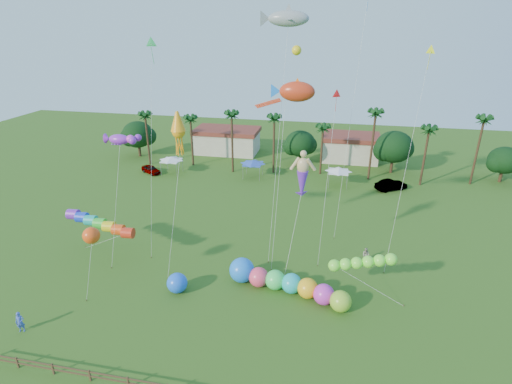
% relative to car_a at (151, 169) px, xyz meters
% --- Properties ---
extents(ground, '(160.00, 160.00, 0.00)m').
position_rel_car_a_xyz_m(ground, '(23.69, -35.47, -0.69)').
color(ground, '#285116').
rests_on(ground, ground).
extents(tree_line, '(69.46, 8.91, 11.00)m').
position_rel_car_a_xyz_m(tree_line, '(27.25, 8.53, 3.59)').
color(tree_line, '#3A2819').
rests_on(tree_line, ground).
extents(buildings_row, '(35.00, 7.00, 4.00)m').
position_rel_car_a_xyz_m(buildings_row, '(20.60, 14.53, 1.31)').
color(buildings_row, beige).
rests_on(buildings_row, ground).
extents(tent_row, '(31.00, 4.00, 0.60)m').
position_rel_car_a_xyz_m(tent_row, '(17.69, 0.86, 2.06)').
color(tent_row, white).
rests_on(tent_row, ground).
extents(car_a, '(4.28, 3.50, 1.37)m').
position_rel_car_a_xyz_m(car_a, '(0.00, 0.00, 0.00)').
color(car_a, '#4C4C54').
rests_on(car_a, ground).
extents(car_b, '(5.15, 4.05, 1.64)m').
position_rel_car_a_xyz_m(car_b, '(39.83, 0.37, 0.13)').
color(car_b, '#4C4C54').
rests_on(car_b, ground).
extents(spectator_a, '(0.80, 0.66, 1.89)m').
position_rel_car_a_xyz_m(spectator_a, '(6.14, -38.02, 0.26)').
color(spectator_a, blue).
rests_on(spectator_a, ground).
extents(spectator_b, '(0.95, 0.87, 1.57)m').
position_rel_car_a_xyz_m(spectator_b, '(34.98, -21.21, 0.10)').
color(spectator_b, gray).
rests_on(spectator_b, ground).
extents(caterpillar_inflatable, '(12.20, 5.14, 2.51)m').
position_rel_car_a_xyz_m(caterpillar_inflatable, '(26.95, -28.35, 0.37)').
color(caterpillar_inflatable, '#FF4368').
rests_on(caterpillar_inflatable, ground).
extents(blue_ball, '(1.97, 1.97, 1.97)m').
position_rel_car_a_xyz_m(blue_ball, '(16.96, -30.34, 0.30)').
color(blue_ball, blue).
rests_on(blue_ball, ground).
extents(rainbow_tube, '(8.82, 2.73, 4.13)m').
position_rel_car_a_xyz_m(rainbow_tube, '(7.97, -26.39, 2.86)').
color(rainbow_tube, red).
rests_on(rainbow_tube, ground).
extents(green_worm, '(9.66, 1.76, 3.90)m').
position_rel_car_a_xyz_m(green_worm, '(31.57, -27.79, 2.53)').
color(green_worm, '#75FE38').
rests_on(green_worm, ground).
extents(orange_ball_kite, '(1.88, 2.56, 6.94)m').
position_rel_car_a_xyz_m(orange_ball_kite, '(9.71, -31.81, 5.48)').
color(orange_ball_kite, '#FF4D14').
rests_on(orange_ball_kite, ground).
extents(merman_kite, '(2.34, 5.18, 12.14)m').
position_rel_car_a_xyz_m(merman_kite, '(27.83, -22.66, 9.13)').
color(merman_kite, tan).
rests_on(merman_kite, ground).
extents(fish_kite, '(5.32, 5.44, 18.91)m').
position_rel_car_a_xyz_m(fish_kite, '(26.76, -20.64, 17.12)').
color(fish_kite, red).
rests_on(fish_kite, ground).
extents(shark_kite, '(5.70, 7.35, 25.30)m').
position_rel_car_a_xyz_m(shark_kite, '(25.39, -18.10, 23.64)').
color(shark_kite, gray).
rests_on(shark_kite, ground).
extents(squid_kite, '(1.93, 5.16, 16.36)m').
position_rel_car_a_xyz_m(squid_kite, '(15.90, -24.64, 13.61)').
color(squid_kite, orange).
rests_on(squid_kite, ground).
extents(lobster_kite, '(4.21, 5.09, 13.88)m').
position_rel_car_a_xyz_m(lobster_kite, '(9.42, -24.48, 12.45)').
color(lobster_kite, purple).
rests_on(lobster_kite, ground).
extents(delta_kite_red, '(1.13, 3.72, 18.07)m').
position_rel_car_a_xyz_m(delta_kite_red, '(30.53, -19.95, 16.41)').
color(delta_kite_red, red).
rests_on(delta_kite_red, ground).
extents(delta_kite_yellow, '(2.23, 3.82, 22.18)m').
position_rel_car_a_xyz_m(delta_kite_yellow, '(38.44, -19.94, 20.30)').
color(delta_kite_yellow, '#D7E517').
rests_on(delta_kite_yellow, ground).
extents(delta_kite_green, '(1.23, 4.44, 22.74)m').
position_rel_car_a_xyz_m(delta_kite_green, '(12.31, -21.25, 21.01)').
color(delta_kite_green, '#2DBF5C').
rests_on(delta_kite_green, ground).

